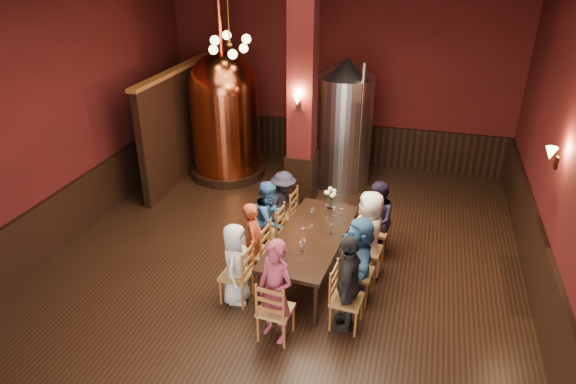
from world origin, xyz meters
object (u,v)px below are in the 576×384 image
(rose_vase, at_px, (330,195))
(person_0, at_px, (236,264))
(person_2, at_px, (269,219))
(person_1, at_px, (254,241))
(copper_kettle, at_px, (225,114))
(steel_vessel, at_px, (345,124))
(dining_table, at_px, (311,239))

(rose_vase, bearing_deg, person_0, -118.21)
(person_0, distance_m, person_2, 1.33)
(person_0, xyz_separation_m, person_1, (0.05, 0.67, 0.01))
(copper_kettle, height_order, rose_vase, copper_kettle)
(copper_kettle, bearing_deg, person_2, -56.62)
(copper_kettle, height_order, steel_vessel, copper_kettle)
(person_1, relative_size, steel_vessel, 0.47)
(person_1, distance_m, rose_vase, 1.61)
(dining_table, relative_size, rose_vase, 6.58)
(dining_table, distance_m, person_0, 1.31)
(dining_table, bearing_deg, person_2, 158.78)
(rose_vase, bearing_deg, person_1, -128.04)
(copper_kettle, relative_size, rose_vase, 10.66)
(person_0, xyz_separation_m, copper_kettle, (-1.85, 4.30, 0.81))
(person_1, height_order, steel_vessel, steel_vessel)
(person_0, relative_size, person_2, 0.93)
(copper_kettle, xyz_separation_m, rose_vase, (2.88, -2.39, -0.47))
(person_1, xyz_separation_m, copper_kettle, (-1.91, 3.63, 0.80))
(person_1, distance_m, copper_kettle, 4.18)
(dining_table, distance_m, copper_kettle, 4.44)
(person_0, bearing_deg, steel_vessel, -15.14)
(copper_kettle, distance_m, steel_vessel, 2.66)
(dining_table, distance_m, rose_vase, 1.03)
(person_1, bearing_deg, person_0, 162.37)
(person_2, xyz_separation_m, rose_vase, (0.92, 0.58, 0.30))
(person_1, distance_m, steel_vessel, 3.95)
(person_0, relative_size, rose_vase, 3.45)
(copper_kettle, xyz_separation_m, steel_vessel, (2.66, 0.17, -0.05))
(person_0, height_order, copper_kettle, copper_kettle)
(person_2, height_order, steel_vessel, steel_vessel)
(person_0, bearing_deg, dining_table, -49.87)
(person_0, height_order, steel_vessel, steel_vessel)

